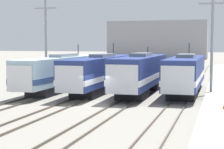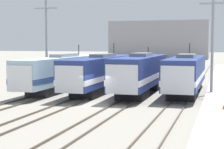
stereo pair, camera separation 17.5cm
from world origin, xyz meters
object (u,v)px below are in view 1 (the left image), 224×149
(locomotive_center_right, at_px, (140,73))
(catenary_tower_left, at_px, (46,40))
(locomotive_far_right, at_px, (185,74))
(locomotive_center_left, at_px, (102,72))
(locomotive_far_left, at_px, (63,71))
(catenary_tower_right, at_px, (212,40))

(locomotive_center_right, xyz_separation_m, catenary_tower_left, (-11.58, 1.59, 3.42))
(locomotive_center_right, distance_m, catenary_tower_left, 12.18)
(locomotive_center_right, relative_size, locomotive_far_right, 1.00)
(locomotive_center_left, xyz_separation_m, catenary_tower_left, (-7.03, 0.70, 3.49))
(locomotive_center_right, bearing_deg, locomotive_far_left, 175.54)
(locomotive_center_right, bearing_deg, locomotive_far_right, 13.56)
(catenary_tower_left, bearing_deg, locomotive_center_right, -7.81)
(locomotive_center_left, relative_size, locomotive_far_right, 1.20)
(catenary_tower_right, bearing_deg, locomotive_far_left, -176.91)
(catenary_tower_left, relative_size, catenary_tower_right, 1.00)
(locomotive_far_right, xyz_separation_m, catenary_tower_left, (-16.13, 0.49, 3.47))
(locomotive_far_right, relative_size, catenary_tower_left, 1.52)
(locomotive_far_left, relative_size, catenary_tower_left, 1.87)
(locomotive_center_right, height_order, catenary_tower_left, catenary_tower_left)
(locomotive_center_right, bearing_deg, locomotive_center_left, 168.96)
(locomotive_far_left, bearing_deg, catenary_tower_left, 160.55)
(locomotive_far_right, xyz_separation_m, catenary_tower_right, (2.58, 0.49, 3.47))
(locomotive_center_left, height_order, locomotive_center_right, locomotive_center_left)
(locomotive_center_left, height_order, catenary_tower_right, catenary_tower_right)
(catenary_tower_left, bearing_deg, locomotive_far_right, -1.74)
(catenary_tower_right, bearing_deg, locomotive_center_right, -167.45)
(locomotive_far_left, xyz_separation_m, catenary_tower_left, (-2.48, 0.88, 3.51))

